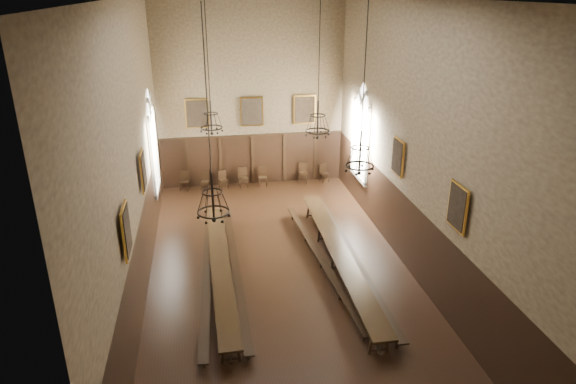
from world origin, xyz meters
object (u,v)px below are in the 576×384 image
object	(u,v)px
chair_0	(184,184)
chair_6	(303,177)
bench_right_inner	(321,261)
chandelier_front_right	(360,155)
chandelier_back_left	(211,119)
chair_2	(224,183)
bench_right_outer	(350,256)
chandelier_back_right	(318,123)
chandelier_front_left	(213,200)
bench_left_inner	(236,270)
chair_7	(324,176)
chair_1	(205,184)
chair_4	(263,180)
bench_left_outer	(207,272)
table_right	(339,260)
table_left	(221,272)
chair_3	(243,181)

from	to	relation	value
chair_0	chair_6	distance (m)	5.93
bench_right_inner	chair_6	xyz separation A→B (m)	(1.03, 8.50, 0.05)
chair_6	chandelier_front_right	world-z (taller)	chandelier_front_right
chair_0	chandelier_back_left	xyz separation A→B (m)	(1.38, -6.05, 4.68)
chair_6	chair_2	bearing A→B (deg)	-167.42
bench_right_outer	chandelier_back_left	bearing A→B (deg)	154.08
chandelier_back_left	chandelier_back_right	xyz separation A→B (m)	(3.78, -0.34, -0.23)
chandelier_back_left	chair_2	bearing A→B (deg)	84.97
chandelier_back_right	chandelier_front_left	world-z (taller)	same
bench_left_inner	chandelier_front_right	xyz separation A→B (m)	(3.51, -2.15, 4.62)
bench_right_inner	chair_7	world-z (taller)	chair_7
chair_1	chandelier_front_left	xyz separation A→B (m)	(0.20, -11.39, 3.87)
bench_right_outer	chandelier_back_right	distance (m)	4.91
chair_6	chair_1	bearing A→B (deg)	-167.55
chair_1	chandelier_front_left	world-z (taller)	chandelier_front_left
chair_4	chair_7	bearing A→B (deg)	5.77
chair_4	chandelier_back_right	size ratio (longest dim) A/B	0.20
chandelier_back_left	chandelier_front_left	size ratio (longest dim) A/B	0.84
chair_6	bench_right_outer	bearing A→B (deg)	-78.08
chair_0	chandelier_front_left	xyz separation A→B (m)	(1.22, -11.45, 3.84)
bench_left_outer	chandelier_front_left	bearing A→B (deg)	-83.86
chair_1	table_right	bearing A→B (deg)	-45.57
chair_6	chair_7	world-z (taller)	chair_6
bench_right_inner	chandelier_back_left	bearing A→B (deg)	145.54
chair_2	chandelier_back_right	bearing A→B (deg)	-82.08
table_left	bench_left_inner	world-z (taller)	table_left
bench_left_outer	bench_right_outer	distance (m)	5.12
chair_0	chair_2	bearing A→B (deg)	11.11
chair_7	chair_4	bearing A→B (deg)	163.85
chair_2	chandelier_back_right	size ratio (longest dim) A/B	0.18
bench_left_inner	chandelier_front_right	size ratio (longest dim) A/B	2.03
bench_right_inner	table_left	bearing A→B (deg)	-174.96
chair_3	chandelier_front_left	size ratio (longest dim) A/B	0.18
chair_0	chandelier_front_right	world-z (taller)	chandelier_front_right
chair_2	chandelier_back_right	world-z (taller)	chandelier_back_right
bench_left_outer	chair_6	xyz separation A→B (m)	(5.02, 8.61, 0.04)
table_left	chair_2	bearing A→B (deg)	86.44
chair_3	chandelier_front_right	bearing A→B (deg)	-83.68
chair_1	chair_7	xyz separation A→B (m)	(6.02, 0.09, 0.01)
chair_2	chandelier_front_right	size ratio (longest dim) A/B	0.19
chair_3	chair_4	xyz separation A→B (m)	(0.98, 0.02, -0.01)
bench_right_outer	chandelier_front_left	distance (m)	6.90
bench_left_outer	chandelier_back_right	xyz separation A→B (m)	(4.25, 2.19, 4.46)
chandelier_back_left	table_left	bearing A→B (deg)	-90.32
chair_3	chandelier_back_right	xyz separation A→B (m)	(2.27, -6.35, 4.45)
chandelier_front_left	chandelier_front_right	size ratio (longest dim) A/B	1.18
bench_right_inner	chair_2	xyz separation A→B (m)	(-2.99, 8.41, 0.00)
bench_right_inner	chandelier_back_right	xyz separation A→B (m)	(0.25, 2.07, 4.48)
table_right	bench_left_inner	distance (m)	3.60
chandelier_front_right	chair_7	bearing A→B (deg)	81.32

